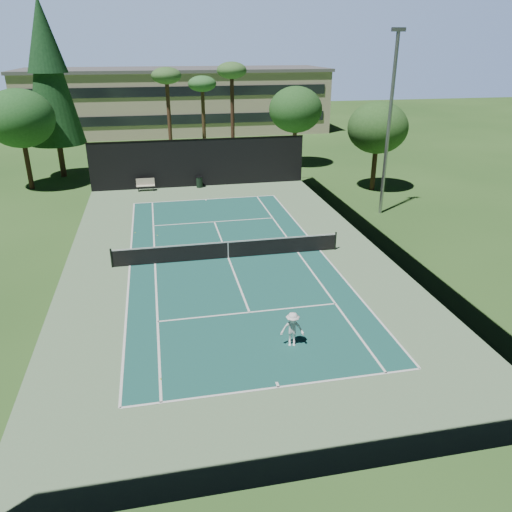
# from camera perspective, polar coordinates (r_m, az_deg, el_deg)

# --- Properties ---
(ground) EXTENTS (160.00, 160.00, 0.00)m
(ground) POSITION_cam_1_polar(r_m,az_deg,el_deg) (28.48, -3.18, -0.25)
(ground) COLOR #2B541F
(ground) RESTS_ON ground
(apron_slab) EXTENTS (18.00, 32.00, 0.01)m
(apron_slab) POSITION_cam_1_polar(r_m,az_deg,el_deg) (28.47, -3.18, -0.24)
(apron_slab) COLOR #65885F
(apron_slab) RESTS_ON ground
(court_surface) EXTENTS (10.97, 23.77, 0.01)m
(court_surface) POSITION_cam_1_polar(r_m,az_deg,el_deg) (28.47, -3.18, -0.23)
(court_surface) COLOR #1A544C
(court_surface) RESTS_ON ground
(court_lines) EXTENTS (11.07, 23.87, 0.01)m
(court_lines) POSITION_cam_1_polar(r_m,az_deg,el_deg) (28.47, -3.18, -0.21)
(court_lines) COLOR white
(court_lines) RESTS_ON ground
(tennis_net) EXTENTS (12.90, 0.10, 1.10)m
(tennis_net) POSITION_cam_1_polar(r_m,az_deg,el_deg) (28.26, -3.21, 0.79)
(tennis_net) COLOR black
(tennis_net) RESTS_ON ground
(fence) EXTENTS (18.04, 32.05, 4.03)m
(fence) POSITION_cam_1_polar(r_m,az_deg,el_deg) (27.80, -3.29, 3.61)
(fence) COLOR black
(fence) RESTS_ON ground
(player) EXTENTS (1.06, 0.76, 1.49)m
(player) POSITION_cam_1_polar(r_m,az_deg,el_deg) (20.19, 4.18, -8.36)
(player) COLOR white
(player) RESTS_ON ground
(tennis_ball_a) EXTENTS (0.07, 0.07, 0.07)m
(tennis_ball_a) POSITION_cam_1_polar(r_m,az_deg,el_deg) (18.98, -10.85, -13.64)
(tennis_ball_a) COLOR #C9DC32
(tennis_ball_a) RESTS_ON ground
(tennis_ball_b) EXTENTS (0.06, 0.06, 0.06)m
(tennis_ball_b) POSITION_cam_1_polar(r_m,az_deg,el_deg) (32.37, -11.20, 2.33)
(tennis_ball_b) COLOR #B9D530
(tennis_ball_b) RESTS_ON ground
(tennis_ball_c) EXTENTS (0.08, 0.08, 0.08)m
(tennis_ball_c) POSITION_cam_1_polar(r_m,az_deg,el_deg) (29.98, -1.64, 1.09)
(tennis_ball_c) COLOR #C1E032
(tennis_ball_c) RESTS_ON ground
(tennis_ball_d) EXTENTS (0.06, 0.06, 0.06)m
(tennis_ball_d) POSITION_cam_1_polar(r_m,az_deg,el_deg) (33.14, -13.64, 2.60)
(tennis_ball_d) COLOR #D8F537
(tennis_ball_d) RESTS_ON ground
(park_bench) EXTENTS (1.50, 0.45, 1.02)m
(park_bench) POSITION_cam_1_polar(r_m,az_deg,el_deg) (42.71, -12.51, 8.00)
(park_bench) COLOR beige
(park_bench) RESTS_ON ground
(trash_bin) EXTENTS (0.56, 0.56, 0.95)m
(trash_bin) POSITION_cam_1_polar(r_m,az_deg,el_deg) (43.00, -6.49, 8.41)
(trash_bin) COLOR black
(trash_bin) RESTS_ON ground
(pine_tree) EXTENTS (4.80, 4.80, 15.00)m
(pine_tree) POSITION_cam_1_polar(r_m,az_deg,el_deg) (48.64, -22.75, 19.41)
(pine_tree) COLOR #4C3220
(pine_tree) RESTS_ON ground
(palm_a) EXTENTS (2.80, 2.80, 9.32)m
(palm_a) POSITION_cam_1_polar(r_m,az_deg,el_deg) (50.02, -10.18, 19.22)
(palm_a) COLOR #4F3222
(palm_a) RESTS_ON ground
(palm_b) EXTENTS (2.80, 2.80, 8.42)m
(palm_b) POSITION_cam_1_polar(r_m,az_deg,el_deg) (52.30, -6.16, 18.67)
(palm_b) COLOR #4A341F
(palm_b) RESTS_ON ground
(palm_c) EXTENTS (2.80, 2.80, 9.77)m
(palm_c) POSITION_cam_1_polar(r_m,az_deg,el_deg) (49.57, -2.79, 19.98)
(palm_c) COLOR #41281C
(palm_c) RESTS_ON ground
(decid_tree_a) EXTENTS (5.12, 5.12, 7.62)m
(decid_tree_a) POSITION_cam_1_polar(r_m,az_deg,el_deg) (50.15, 4.54, 16.32)
(decid_tree_a) COLOR #4A341F
(decid_tree_a) RESTS_ON ground
(decid_tree_b) EXTENTS (4.80, 4.80, 7.14)m
(decid_tree_b) POSITION_cam_1_polar(r_m,az_deg,el_deg) (42.27, 13.73, 14.04)
(decid_tree_b) COLOR #492F1F
(decid_tree_b) RESTS_ON ground
(decid_tree_c) EXTENTS (5.44, 5.44, 8.09)m
(decid_tree_c) POSITION_cam_1_polar(r_m,az_deg,el_deg) (45.43, -25.39, 14.00)
(decid_tree_c) COLOR #452B1D
(decid_tree_c) RESTS_ON ground
(campus_building) EXTENTS (40.50, 12.50, 8.30)m
(campus_building) POSITION_cam_1_polar(r_m,az_deg,el_deg) (72.32, -8.98, 17.21)
(campus_building) COLOR #B4A68C
(campus_building) RESTS_ON ground
(light_pole) EXTENTS (0.90, 0.25, 12.22)m
(light_pole) POSITION_cam_1_polar(r_m,az_deg,el_deg) (35.87, 14.99, 14.64)
(light_pole) COLOR #909398
(light_pole) RESTS_ON ground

